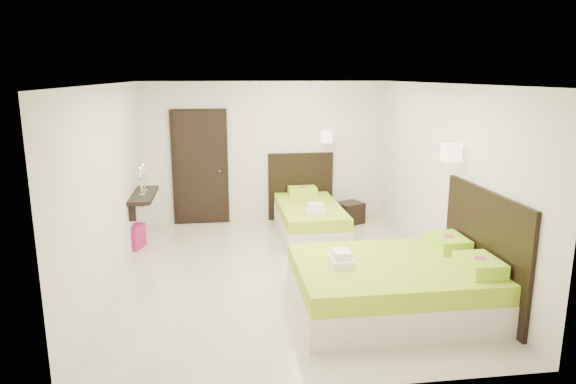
{
  "coord_description": "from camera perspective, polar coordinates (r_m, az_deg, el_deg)",
  "views": [
    {
      "loc": [
        -0.85,
        -6.68,
        2.72
      ],
      "look_at": [
        0.1,
        0.3,
        1.1
      ],
      "focal_mm": 32.0,
      "sensor_mm": 36.0,
      "label": 1
    }
  ],
  "objects": [
    {
      "name": "nightstand",
      "position": [
        9.65,
        6.87,
        -2.31
      ],
      "size": [
        0.56,
        0.54,
        0.39
      ],
      "primitive_type": "cube",
      "rotation": [
        0.0,
        0.0,
        0.43
      ],
      "color": "black",
      "rests_on": "ground"
    },
    {
      "name": "door",
      "position": [
        9.53,
        -9.74,
        2.67
      ],
      "size": [
        1.02,
        0.15,
        2.14
      ],
      "color": "black",
      "rests_on": "ground"
    },
    {
      "name": "bed_single",
      "position": [
        8.95,
        2.34,
        -2.7
      ],
      "size": [
        1.23,
        2.05,
        1.69
      ],
      "color": "beige",
      "rests_on": "ground"
    },
    {
      "name": "floor",
      "position": [
        7.26,
        -0.47,
        -9.04
      ],
      "size": [
        5.5,
        5.5,
        0.0
      ],
      "primitive_type": "plane",
      "color": "beige",
      "rests_on": "ground"
    },
    {
      "name": "bed_double",
      "position": [
        6.25,
        12.25,
        -9.83
      ],
      "size": [
        2.26,
        1.92,
        1.87
      ],
      "color": "beige",
      "rests_on": "ground"
    },
    {
      "name": "ottoman",
      "position": [
        8.62,
        -17.13,
        -4.74
      ],
      "size": [
        0.46,
        0.46,
        0.37
      ],
      "primitive_type": "cube",
      "rotation": [
        0.0,
        0.0,
        -0.3
      ],
      "color": "#9F1555",
      "rests_on": "ground"
    },
    {
      "name": "console_shelf",
      "position": [
        8.59,
        -15.81,
        -0.36
      ],
      "size": [
        0.35,
        1.2,
        0.78
      ],
      "color": "black",
      "rests_on": "ground"
    }
  ]
}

